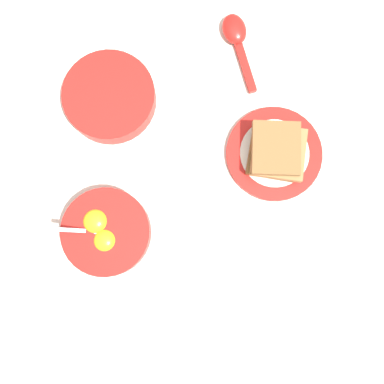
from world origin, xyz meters
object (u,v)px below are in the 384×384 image
at_px(toast_sandwich, 276,151).
at_px(congee_bowl, 110,97).
at_px(toast_plate, 274,154).
at_px(soup_spoon, 236,36).
at_px(egg_bowl, 106,232).

distance_m(toast_sandwich, congee_bowl, 0.32).
xyz_separation_m(toast_sandwich, congee_bowl, (0.13, 0.30, -0.01)).
distance_m(toast_plate, congee_bowl, 0.32).
height_order(toast_plate, soup_spoon, soup_spoon).
xyz_separation_m(toast_plate, toast_sandwich, (-0.00, 0.00, 0.03)).
relative_size(egg_bowl, toast_plate, 0.90).
height_order(toast_plate, congee_bowl, congee_bowl).
xyz_separation_m(toast_sandwich, soup_spoon, (0.23, 0.05, -0.02)).
relative_size(toast_sandwich, soup_spoon, 0.73).
bearing_deg(toast_plate, egg_bowl, 111.65).
bearing_deg(toast_sandwich, congee_bowl, 66.98).
bearing_deg(toast_sandwich, soup_spoon, 12.15).
relative_size(toast_sandwich, congee_bowl, 0.69).
xyz_separation_m(egg_bowl, toast_sandwich, (0.12, -0.31, 0.01)).
bearing_deg(egg_bowl, soup_spoon, -36.38).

